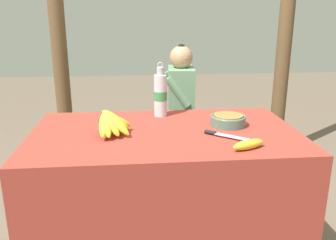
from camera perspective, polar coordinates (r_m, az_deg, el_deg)
The scene contains 11 objects.
market_counter at distance 1.88m, azimuth -0.49°, elevation -12.56°, with size 1.29×0.76×0.74m.
banana_bunch_ripe at distance 1.69m, azimuth -9.16°, elevation -0.14°, with size 0.17×0.28×0.13m.
serving_bowl at distance 1.83m, azimuth 9.62°, elevation 0.06°, with size 0.18×0.18×0.06m.
water_bottle at distance 1.95m, azimuth -1.30°, elevation 4.10°, with size 0.07×0.07×0.30m.
loose_banana_front at distance 1.53m, azimuth 12.77°, elevation -3.85°, with size 0.16×0.10×0.04m.
knife at distance 1.66m, azimuth 8.30°, elevation -2.28°, with size 0.18×0.15×0.02m.
wooden_bench at distance 2.96m, azimuth 1.59°, elevation -1.65°, with size 1.60×0.32×0.42m.
seated_vendor at distance 2.85m, azimuth 1.09°, elevation 3.05°, with size 0.42×0.40×1.06m.
banana_bunch_green at distance 2.90m, azimuth -6.48°, elevation 0.52°, with size 0.15×0.26×0.12m.
support_post_near at distance 3.09m, azimuth -17.40°, elevation 14.96°, with size 0.13×0.13×2.46m.
support_post_far at distance 3.30m, azimuth 18.47°, elevation 14.94°, with size 0.13×0.13×2.46m.
Camera 1 is at (-0.14, -1.63, 1.29)m, focal length 38.00 mm.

